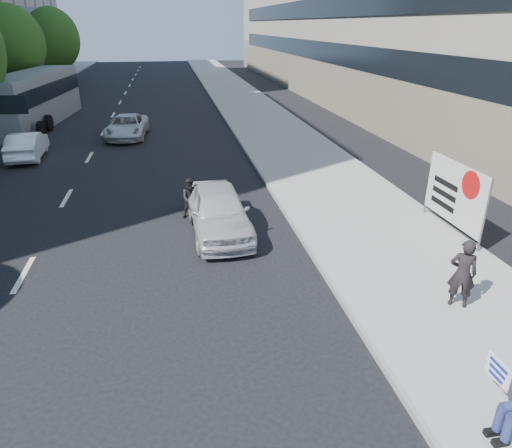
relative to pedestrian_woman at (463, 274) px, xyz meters
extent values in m
plane|color=black|center=(-3.99, 1.64, -0.99)|extent=(160.00, 160.00, 0.00)
cube|color=gray|center=(0.01, 21.64, -0.91)|extent=(5.00, 120.00, 0.15)
cylinder|color=#382616|center=(-17.69, 31.64, 0.50)|extent=(0.30, 0.30, 2.97)
ellipsoid|color=#245015|center=(-17.69, 31.64, 3.91)|extent=(4.80, 4.80, 5.52)
cylinder|color=#382616|center=(-17.69, 45.64, 0.32)|extent=(0.30, 0.30, 2.62)
ellipsoid|color=#245015|center=(-17.69, 45.64, 3.80)|extent=(5.40, 5.40, 6.21)
cylinder|color=#11204E|center=(-1.26, -3.39, -0.61)|extent=(0.02, 0.02, 0.45)
cylinder|color=navy|center=(-1.52, -3.67, -0.52)|extent=(0.14, 0.14, 0.46)
cube|color=black|center=(-1.58, -3.67, -0.79)|extent=(0.26, 0.11, 0.10)
cylinder|color=navy|center=(-1.52, -3.47, -0.52)|extent=(0.14, 0.14, 0.46)
cube|color=black|center=(-1.58, -3.47, -0.79)|extent=(0.26, 0.11, 0.10)
cylinder|color=tan|center=(-1.26, -3.17, -0.11)|extent=(0.30, 0.21, 0.18)
cube|color=white|center=(-1.33, -3.02, 0.02)|extent=(0.03, 0.55, 0.40)
imported|color=black|center=(0.00, 0.00, 0.00)|extent=(0.73, 0.64, 1.68)
cylinder|color=#4C4C4C|center=(2.21, 2.41, 0.26)|extent=(0.06, 0.06, 2.20)
cylinder|color=#4C4C4C|center=(2.21, 5.41, 0.26)|extent=(0.06, 0.06, 2.20)
cube|color=beige|center=(2.19, 3.91, 0.41)|extent=(0.04, 3.00, 1.90)
cylinder|color=#A50C0C|center=(2.16, 3.21, 0.91)|extent=(0.01, 0.84, 0.84)
cube|color=black|center=(2.16, 4.41, 0.56)|extent=(0.01, 1.30, 0.18)
cube|color=black|center=(2.16, 4.41, 0.21)|extent=(0.01, 1.30, 0.18)
cube|color=black|center=(2.16, 4.41, -0.14)|extent=(0.01, 1.30, 0.18)
imported|color=silver|center=(-4.99, 5.38, -0.23)|extent=(1.93, 4.49, 1.51)
imported|color=white|center=(-13.43, 16.06, -0.33)|extent=(1.64, 4.06, 1.31)
imported|color=silver|center=(-8.86, 19.87, -0.34)|extent=(2.50, 4.81, 1.29)
cylinder|color=black|center=(-5.79, 6.21, -0.67)|extent=(0.16, 0.65, 0.64)
cylinder|color=black|center=(-5.79, 7.61, -0.67)|extent=(0.16, 0.65, 0.64)
cube|color=black|center=(-5.79, 6.91, -0.44)|extent=(0.33, 1.21, 0.35)
imported|color=black|center=(-5.79, 6.81, -0.28)|extent=(0.73, 0.59, 1.42)
cube|color=slate|center=(-15.09, 25.13, 0.66)|extent=(3.69, 12.19, 3.30)
cube|color=black|center=(-16.36, 25.13, 1.21)|extent=(1.22, 11.45, 1.00)
cube|color=black|center=(-13.82, 25.13, 1.21)|extent=(1.22, 11.45, 1.00)
cube|color=black|center=(-15.09, 19.11, 1.21)|extent=(2.39, 0.30, 1.00)
cylinder|color=black|center=(-13.84, 20.63, -0.49)|extent=(0.35, 1.02, 1.00)
cylinder|color=black|center=(-16.34, 22.63, -0.49)|extent=(0.35, 1.02, 1.00)
cylinder|color=black|center=(-13.84, 22.63, -0.49)|extent=(0.35, 1.02, 1.00)
cylinder|color=black|center=(-16.34, 28.63, -0.49)|extent=(0.35, 1.02, 1.00)
cylinder|color=black|center=(-13.84, 28.63, -0.49)|extent=(0.35, 1.02, 1.00)
cylinder|color=black|center=(-16.34, 30.13, -0.49)|extent=(0.35, 1.02, 1.00)
cylinder|color=black|center=(-13.84, 30.13, -0.49)|extent=(0.35, 1.02, 1.00)
camera|label=1|loc=(-6.27, -8.03, 5.20)|focal=32.00mm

